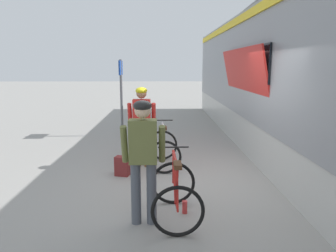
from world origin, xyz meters
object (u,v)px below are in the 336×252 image
bicycle_near_silver (163,149)px  platform_sign_post (121,85)px  bicycle_far_red (175,193)px  cyclist_far_in_olive (143,152)px  water_bottle_near_the_bikes (185,207)px  cyclist_near_in_red (142,120)px  backpack_on_platform (122,166)px

bicycle_near_silver → platform_sign_post: bearing=112.1°
bicycle_far_red → platform_sign_post: bearing=104.3°
cyclist_far_in_olive → bicycle_near_silver: bearing=83.6°
bicycle_near_silver → bicycle_far_red: same height
cyclist_far_in_olive → water_bottle_near_the_bikes: 1.17m
water_bottle_near_the_bikes → platform_sign_post: (-1.61, 5.51, 1.52)m
bicycle_far_red → cyclist_near_in_red: bearing=104.0°
bicycle_near_silver → water_bottle_near_the_bikes: (0.31, -2.32, -0.30)m
cyclist_near_in_red → bicycle_near_silver: bearing=-1.2°
cyclist_far_in_olive → bicycle_near_silver: (0.29, 2.61, -0.65)m
cyclist_near_in_red → backpack_on_platform: size_ratio=4.40×
bicycle_far_red → backpack_on_platform: 2.16m
water_bottle_near_the_bikes → platform_sign_post: platform_sign_post is taller
bicycle_far_red → water_bottle_near_the_bikes: bicycle_far_red is taller
cyclist_near_in_red → platform_sign_post: platform_sign_post is taller
cyclist_far_in_olive → bicycle_far_red: 0.80m
backpack_on_platform → platform_sign_post: bearing=113.6°
cyclist_near_in_red → bicycle_far_red: cyclist_near_in_red is taller
cyclist_near_in_red → water_bottle_near_the_bikes: size_ratio=8.97×
cyclist_far_in_olive → bicycle_near_silver: 2.70m
bicycle_near_silver → water_bottle_near_the_bikes: size_ratio=5.58×
water_bottle_near_the_bikes → platform_sign_post: size_ratio=0.08×
cyclist_far_in_olive → backpack_on_platform: bearing=105.3°
cyclist_far_in_olive → backpack_on_platform: size_ratio=4.40×
cyclist_near_in_red → water_bottle_near_the_bikes: cyclist_near_in_red is taller
bicycle_far_red → platform_sign_post: 6.00m
backpack_on_platform → water_bottle_near_the_bikes: bearing=-39.4°
cyclist_near_in_red → water_bottle_near_the_bikes: bearing=-71.5°
backpack_on_platform → water_bottle_near_the_bikes: (1.15, -1.72, -0.10)m
cyclist_far_in_olive → backpack_on_platform: 2.25m
cyclist_near_in_red → cyclist_far_in_olive: same height
backpack_on_platform → platform_sign_post: size_ratio=0.17×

